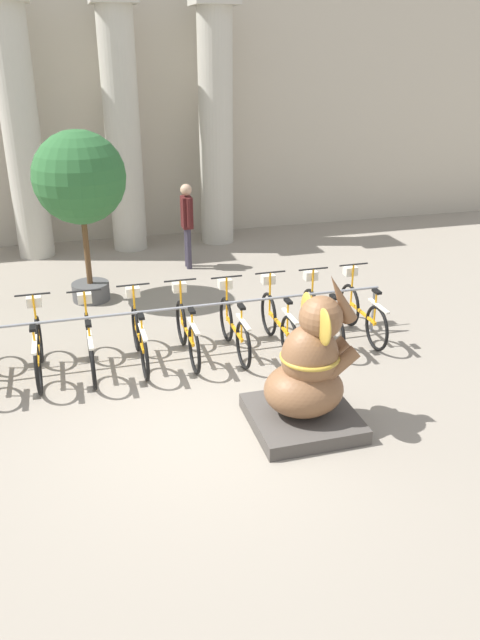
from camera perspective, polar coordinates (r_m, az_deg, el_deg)
name	(u,v)px	position (r m, az deg, el deg)	size (l,w,h in m)	color
ground_plane	(204,425)	(7.68, -3.27, -9.55)	(60.00, 60.00, 0.00)	gray
building_facade	(116,106)	(15.00, -11.23, 18.62)	(20.00, 0.20, 6.00)	#BCB29E
column_left	(21,132)	(14.00, -19.37, 15.90)	(0.94, 0.94, 5.16)	#BCB7A8
column_middle	(122,129)	(14.05, -10.70, 16.79)	(0.94, 0.94, 5.16)	#BCB7A8
column_right	(216,126)	(14.39, -2.21, 17.31)	(0.94, 0.94, 5.16)	#BCB7A8
bike_rack	(185,314)	(9.10, -5.02, 0.55)	(6.16, 0.05, 0.77)	gray
bicycle_1	(38,348)	(9.01, -17.99, -2.47)	(0.48, 1.65, 1.07)	black
bicycle_2	(90,344)	(8.94, -13.56, -2.13)	(0.48, 1.65, 1.07)	black
bicycle_3	(139,336)	(9.03, -9.19, -1.50)	(0.48, 1.65, 1.07)	black
bicycle_4	(187,331)	(9.13, -4.87, -0.97)	(0.48, 1.65, 1.07)	black
bicycle_5	(234,327)	(9.22, -0.57, -0.62)	(0.48, 1.65, 1.07)	black
bicycle_6	(278,321)	(9.43, 3.48, -0.10)	(0.48, 1.65, 1.07)	black
bicycle_7	(321,317)	(9.64, 7.44, 0.30)	(0.48, 1.65, 1.07)	black
bicycle_8	(362,311)	(9.95, 11.08, 0.79)	(0.48, 1.65, 1.07)	black
elephant_statue	(308,377)	(7.40, 6.24, -5.19)	(1.24, 1.24, 1.93)	#4C4742
person_pedestrian	(187,218)	(12.79, -4.87, 9.26)	(0.23, 0.47, 1.73)	#383342
potted_tree	(80,182)	(11.06, -14.44, 12.12)	(1.57, 1.57, 2.99)	#4C4C4C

